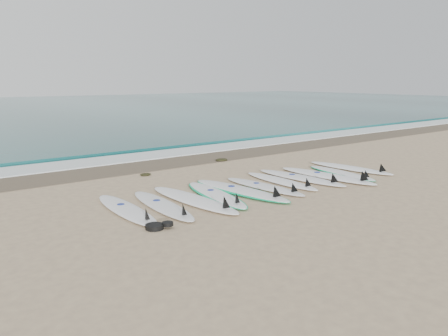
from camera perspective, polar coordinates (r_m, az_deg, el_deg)
ground at (r=10.44m, az=5.11°, el=-2.57°), size 120.00×120.00×0.00m
wet_sand_band at (r=13.68m, az=-6.45°, el=0.82°), size 120.00×1.80×0.01m
foam_band at (r=14.89m, az=-9.19°, el=1.67°), size 120.00×1.40×0.04m
wave_crest at (r=16.21m, az=-11.68°, el=2.48°), size 120.00×1.00×0.10m
surfboard_0 at (r=8.69m, az=-12.51°, el=-5.32°), size 0.60×2.58×0.33m
surfboard_1 at (r=8.85m, az=-7.92°, el=-4.85°), size 0.69×2.58×0.33m
surfboard_2 at (r=9.17m, az=-3.81°, el=-4.14°), size 0.81×2.87×0.36m
surfboard_3 at (r=9.60m, az=-0.98°, el=-3.49°), size 1.00×2.64×0.33m
surfboard_4 at (r=9.94m, az=2.29°, el=-2.93°), size 1.06×2.93×0.36m
surfboard_5 at (r=10.34m, az=5.49°, el=-2.41°), size 0.75×2.47×0.31m
surfboard_6 at (r=10.92m, az=7.64°, el=-1.70°), size 0.52×2.45×0.31m
surfboard_7 at (r=11.36m, az=10.23°, el=-1.24°), size 0.87×2.74×0.34m
surfboard_8 at (r=11.71m, az=13.54°, el=-0.98°), size 0.92×2.93×0.37m
surfboard_9 at (r=12.23m, az=15.16°, el=-0.63°), size 0.75×2.35×0.29m
surfboard_10 at (r=12.92m, az=16.39°, el=0.01°), size 0.86×2.66×0.33m
seaweed_near at (r=11.88m, az=-10.21°, el=-0.83°), size 0.31×0.24×0.06m
seaweed_far at (r=13.75m, az=-0.33°, el=1.08°), size 0.41×0.32×0.08m
leash_coil at (r=7.68m, az=-8.67°, el=-7.51°), size 0.46×0.36×0.11m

